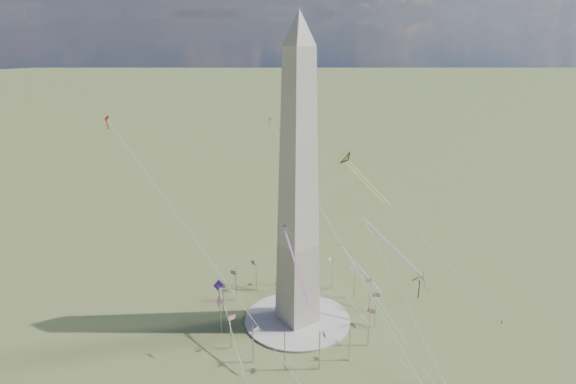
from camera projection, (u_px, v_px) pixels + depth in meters
ground at (297, 321)px, 175.57m from camera, size 2000.00×2000.00×0.00m
plaza at (297, 320)px, 175.44m from camera, size 36.00×36.00×0.80m
washington_monument at (298, 188)px, 159.81m from camera, size 15.56×15.56×100.00m
flagpole_ring at (298, 302)px, 173.18m from camera, size 54.40×54.40×13.00m
tree_near at (420, 279)px, 186.98m from camera, size 6.44×6.44×11.27m
person_east at (502, 322)px, 173.47m from camera, size 0.67×0.58×1.56m
kite_delta_black at (349, 161)px, 182.70m from camera, size 9.03×19.44×15.83m
kite_diamond_purple at (218, 288)px, 150.51m from camera, size 2.01×3.18×9.72m
kite_streamer_left at (383, 236)px, 172.10m from camera, size 7.94×22.98×16.18m
kite_streamer_mid at (292, 252)px, 152.27m from camera, size 8.55×22.67×16.08m
kite_streamer_right at (356, 262)px, 185.16m from camera, size 4.52×18.78×12.97m
kite_small_red at (107, 120)px, 153.13m from camera, size 1.29×2.02×4.45m
kite_small_white at (270, 120)px, 193.16m from camera, size 1.41×2.12×4.56m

